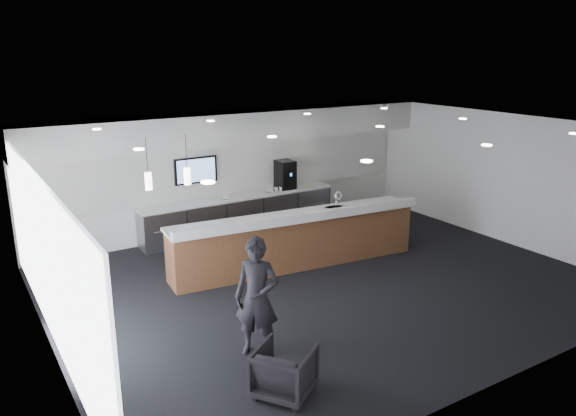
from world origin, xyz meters
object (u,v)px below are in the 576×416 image
lounge_guest (257,298)px  service_counter (296,240)px  armchair (284,371)px  coffee_machine (285,175)px

lounge_guest → service_counter: bearing=94.6°
service_counter → armchair: (-2.60, -3.76, -0.24)m
coffee_machine → armchair: bearing=-122.3°
service_counter → coffee_machine: coffee_machine is taller
coffee_machine → lounge_guest: bearing=-125.9°
armchair → lounge_guest: bearing=-45.3°
service_counter → armchair: bearing=-119.1°
service_counter → lounge_guest: 3.61m
coffee_machine → armchair: size_ratio=0.97×
coffee_machine → lounge_guest: 6.48m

